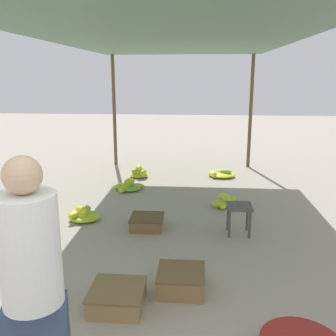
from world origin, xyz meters
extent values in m
cylinder|color=brown|center=(-1.62, 7.57, 1.32)|extent=(0.08, 0.08, 2.63)
cylinder|color=brown|center=(1.62, 7.57, 1.32)|extent=(0.08, 0.08, 2.63)
cube|color=#567A60|center=(0.00, 3.94, 2.65)|extent=(3.64, 7.67, 0.04)
cylinder|color=white|center=(-0.58, 0.59, 1.14)|extent=(0.45, 0.45, 0.69)
sphere|color=tan|center=(-0.58, 0.59, 1.60)|extent=(0.22, 0.22, 0.22)
cube|color=#4C4C4C|center=(0.98, 3.55, 0.40)|extent=(0.34, 0.34, 0.04)
cylinder|color=#4C4C4C|center=(0.85, 3.41, 0.19)|extent=(0.04, 0.04, 0.38)
cylinder|color=#4C4C4C|center=(1.12, 3.41, 0.19)|extent=(0.04, 0.04, 0.38)
cylinder|color=#4C4C4C|center=(0.85, 3.68, 0.19)|extent=(0.04, 0.04, 0.38)
cylinder|color=#4C4C4C|center=(1.12, 3.68, 0.19)|extent=(0.04, 0.04, 0.38)
ellipsoid|color=#A5C62F|center=(-1.21, 1.77, 0.07)|extent=(0.32, 0.18, 0.15)
ellipsoid|color=#79B536|center=(-1.15, 1.65, 0.15)|extent=(0.29, 0.26, 0.15)
ellipsoid|color=#CCD628|center=(-1.29, 1.73, 0.08)|extent=(0.24, 0.16, 0.10)
ellipsoid|color=#B3CC2C|center=(-1.24, 1.54, 0.08)|extent=(0.32, 0.24, 0.10)
ellipsoid|color=#C8D428|center=(-1.11, 1.65, 0.16)|extent=(0.23, 0.15, 0.12)
ellipsoid|color=#79B536|center=(-1.01, 1.64, 0.06)|extent=(0.32, 0.19, 0.13)
ellipsoid|color=#7DB636|center=(-1.15, 1.65, 0.05)|extent=(0.52, 0.46, 0.10)
ellipsoid|color=#BBCF2B|center=(-0.78, 5.59, 0.05)|extent=(0.34, 0.18, 0.10)
ellipsoid|color=yellow|center=(-0.99, 5.30, 0.06)|extent=(0.19, 0.32, 0.13)
ellipsoid|color=yellow|center=(-1.06, 5.49, 0.06)|extent=(0.33, 0.27, 0.11)
ellipsoid|color=yellow|center=(-0.92, 5.48, 0.10)|extent=(0.21, 0.25, 0.10)
ellipsoid|color=#B5CD2C|center=(-0.88, 5.36, 0.20)|extent=(0.25, 0.31, 0.12)
ellipsoid|color=yellow|center=(-0.87, 5.48, 0.15)|extent=(0.15, 0.24, 0.10)
ellipsoid|color=#8ABC33|center=(-1.09, 5.44, 0.06)|extent=(0.28, 0.27, 0.09)
ellipsoid|color=#76B337|center=(-0.90, 5.44, 0.05)|extent=(0.45, 0.39, 0.10)
ellipsoid|color=yellow|center=(-1.40, 3.83, 0.09)|extent=(0.30, 0.15, 0.11)
ellipsoid|color=yellow|center=(-1.34, 3.86, 0.16)|extent=(0.27, 0.26, 0.14)
ellipsoid|color=#A8C82E|center=(-1.24, 3.93, 0.06)|extent=(0.27, 0.27, 0.13)
ellipsoid|color=#89BB34|center=(-1.31, 3.96, 0.13)|extent=(0.18, 0.26, 0.12)
ellipsoid|color=#C2D229|center=(-1.42, 3.79, 0.12)|extent=(0.23, 0.29, 0.09)
ellipsoid|color=yellow|center=(-1.42, 3.93, 0.09)|extent=(0.27, 0.32, 0.13)
ellipsoid|color=#A9C82E|center=(-1.30, 3.86, 0.05)|extent=(0.46, 0.40, 0.10)
ellipsoid|color=#73B237|center=(-0.86, 6.42, 0.16)|extent=(0.23, 0.33, 0.14)
ellipsoid|color=#CBD528|center=(-0.86, 6.41, 0.22)|extent=(0.18, 0.32, 0.13)
ellipsoid|color=#C5D329|center=(-0.76, 6.34, 0.13)|extent=(0.18, 0.27, 0.14)
ellipsoid|color=#85BA34|center=(-0.88, 6.41, 0.14)|extent=(0.33, 0.31, 0.13)
ellipsoid|color=#A1C52F|center=(-0.88, 6.49, 0.12)|extent=(0.34, 0.25, 0.12)
ellipsoid|color=yellow|center=(-0.88, 6.41, 0.12)|extent=(0.19, 0.27, 0.14)
ellipsoid|color=#B9CE2B|center=(-0.86, 6.41, 0.05)|extent=(0.39, 0.34, 0.10)
ellipsoid|color=#7BB636|center=(1.01, 6.57, 0.11)|extent=(0.31, 0.25, 0.13)
ellipsoid|color=#A8C82E|center=(0.95, 6.72, 0.09)|extent=(0.31, 0.23, 0.10)
ellipsoid|color=#C8D428|center=(0.73, 6.65, 0.06)|extent=(0.21, 0.29, 0.11)
ellipsoid|color=#C5D329|center=(0.77, 6.49, 0.07)|extent=(0.13, 0.25, 0.14)
ellipsoid|color=yellow|center=(0.94, 6.58, 0.05)|extent=(0.56, 0.49, 0.10)
ellipsoid|color=#C5D329|center=(0.83, 4.56, 0.05)|extent=(0.13, 0.32, 0.09)
ellipsoid|color=#BFD12A|center=(0.86, 4.67, 0.15)|extent=(0.27, 0.35, 0.14)
ellipsoid|color=#C3D229|center=(0.78, 4.60, 0.07)|extent=(0.31, 0.23, 0.14)
ellipsoid|color=#C1D22A|center=(0.94, 4.78, 0.07)|extent=(0.31, 0.21, 0.14)
ellipsoid|color=#8EBD33|center=(0.94, 4.81, 0.07)|extent=(0.25, 0.23, 0.15)
ellipsoid|color=#82B835|center=(0.84, 4.65, 0.10)|extent=(0.27, 0.24, 0.15)
ellipsoid|color=#BBCF2B|center=(0.87, 4.67, 0.05)|extent=(0.38, 0.33, 0.10)
cube|color=brown|center=(-0.31, 3.65, 0.08)|extent=(0.45, 0.45, 0.15)
cube|color=brown|center=(-0.31, 3.65, 0.16)|extent=(0.47, 0.47, 0.02)
cube|color=olive|center=(0.25, 2.07, 0.10)|extent=(0.46, 0.46, 0.20)
cube|color=brown|center=(0.25, 2.07, 0.21)|extent=(0.48, 0.48, 0.02)
cube|color=#9E7A4C|center=(-0.34, 1.73, 0.09)|extent=(0.49, 0.49, 0.18)
cube|color=brown|center=(-0.34, 1.73, 0.19)|extent=(0.51, 0.51, 0.02)
camera|label=1|loc=(0.39, -1.36, 2.14)|focal=40.00mm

